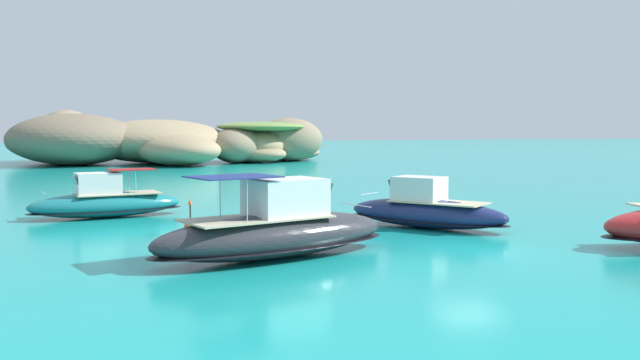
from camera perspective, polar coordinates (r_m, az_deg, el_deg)
ground_plane at (r=25.85m, az=12.43°, el=-5.71°), size 400.00×400.00×0.00m
islet_large at (r=88.79m, az=-17.51°, el=3.08°), size 31.47×28.83×6.73m
islet_small at (r=89.84m, az=-4.73°, el=3.07°), size 19.48×17.33×5.78m
motorboat_navy at (r=30.97m, az=8.84°, el=-2.55°), size 6.44×7.64×2.29m
motorboat_charcoal at (r=23.66m, az=-3.76°, el=-4.29°), size 9.65×5.21×2.90m
motorboat_teal at (r=35.79m, az=-17.51°, el=-1.78°), size 7.87×3.39×2.39m
channel_buoy at (r=29.22m, az=-10.80°, el=-3.85°), size 0.56×0.56×1.48m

